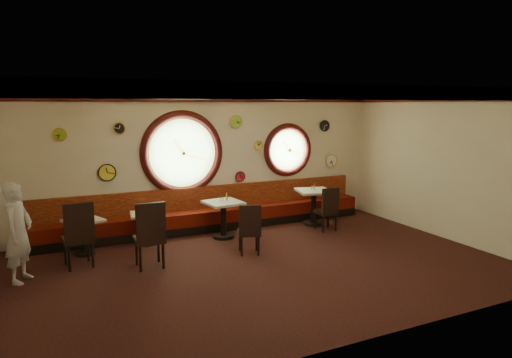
% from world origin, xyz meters
% --- Properties ---
extents(floor, '(9.00, 6.00, 0.00)m').
position_xyz_m(floor, '(0.00, 0.00, 0.00)').
color(floor, black).
rests_on(floor, ground).
extents(ceiling, '(9.00, 6.00, 0.02)m').
position_xyz_m(ceiling, '(0.00, 0.00, 3.20)').
color(ceiling, gold).
rests_on(ceiling, wall_back).
extents(wall_back, '(9.00, 0.02, 3.20)m').
position_xyz_m(wall_back, '(0.00, 3.00, 1.60)').
color(wall_back, beige).
rests_on(wall_back, floor).
extents(wall_front, '(9.00, 0.02, 3.20)m').
position_xyz_m(wall_front, '(0.00, -3.00, 1.60)').
color(wall_front, beige).
rests_on(wall_front, floor).
extents(wall_right, '(0.02, 6.00, 3.20)m').
position_xyz_m(wall_right, '(4.50, 0.00, 1.60)').
color(wall_right, beige).
rests_on(wall_right, floor).
extents(molding_back, '(9.00, 0.10, 0.18)m').
position_xyz_m(molding_back, '(0.00, 2.95, 3.11)').
color(molding_back, '#320A09').
rests_on(molding_back, wall_back).
extents(molding_front, '(9.00, 0.10, 0.18)m').
position_xyz_m(molding_front, '(0.00, -2.95, 3.11)').
color(molding_front, '#320A09').
rests_on(molding_front, wall_back).
extents(molding_right, '(0.10, 6.00, 0.18)m').
position_xyz_m(molding_right, '(4.45, 0.00, 3.11)').
color(molding_right, '#320A09').
rests_on(molding_right, wall_back).
extents(banquette_base, '(8.00, 0.55, 0.20)m').
position_xyz_m(banquette_base, '(0.00, 2.72, 0.10)').
color(banquette_base, black).
rests_on(banquette_base, floor).
extents(banquette_seat, '(8.00, 0.55, 0.30)m').
position_xyz_m(banquette_seat, '(0.00, 2.72, 0.35)').
color(banquette_seat, '#540E07').
rests_on(banquette_seat, banquette_base).
extents(banquette_back, '(8.00, 0.10, 0.55)m').
position_xyz_m(banquette_back, '(0.00, 2.94, 0.75)').
color(banquette_back, '#65080C').
rests_on(banquette_back, wall_back).
extents(porthole_left_glass, '(1.66, 0.02, 1.66)m').
position_xyz_m(porthole_left_glass, '(-0.60, 3.00, 1.85)').
color(porthole_left_glass, '#9FCC7A').
rests_on(porthole_left_glass, wall_back).
extents(porthole_left_frame, '(1.98, 0.18, 1.98)m').
position_xyz_m(porthole_left_frame, '(-0.60, 2.98, 1.85)').
color(porthole_left_frame, '#320A09').
rests_on(porthole_left_frame, wall_back).
extents(porthole_left_ring, '(1.61, 0.03, 1.61)m').
position_xyz_m(porthole_left_ring, '(-0.60, 2.95, 1.85)').
color(porthole_left_ring, gold).
rests_on(porthole_left_ring, wall_back).
extents(porthole_right_glass, '(1.10, 0.02, 1.10)m').
position_xyz_m(porthole_right_glass, '(2.20, 3.00, 1.80)').
color(porthole_right_glass, '#9FCC7A').
rests_on(porthole_right_glass, wall_back).
extents(porthole_right_frame, '(1.38, 0.18, 1.38)m').
position_xyz_m(porthole_right_frame, '(2.20, 2.98, 1.80)').
color(porthole_right_frame, '#320A09').
rests_on(porthole_right_frame, wall_back).
extents(porthole_right_ring, '(1.09, 0.03, 1.09)m').
position_xyz_m(porthole_right_ring, '(2.20, 2.95, 1.80)').
color(porthole_right_ring, gold).
rests_on(porthole_right_ring, wall_back).
extents(wall_clock_0, '(0.30, 0.03, 0.30)m').
position_xyz_m(wall_clock_0, '(0.75, 2.96, 2.55)').
color(wall_clock_0, '#81BA3A').
rests_on(wall_clock_0, wall_back).
extents(wall_clock_1, '(0.28, 0.03, 0.28)m').
position_xyz_m(wall_clock_1, '(3.30, 2.96, 2.40)').
color(wall_clock_1, black).
rests_on(wall_clock_1, wall_back).
extents(wall_clock_2, '(0.26, 0.03, 0.26)m').
position_xyz_m(wall_clock_2, '(-3.20, 2.96, 2.35)').
color(wall_clock_2, '#88BA25').
rests_on(wall_clock_2, wall_back).
extents(wall_clock_3, '(0.24, 0.03, 0.24)m').
position_xyz_m(wall_clock_3, '(0.85, 2.96, 1.20)').
color(wall_clock_3, red).
rests_on(wall_clock_3, wall_back).
extents(wall_clock_4, '(0.36, 0.03, 0.36)m').
position_xyz_m(wall_clock_4, '(-2.30, 2.96, 1.50)').
color(wall_clock_4, yellow).
rests_on(wall_clock_4, wall_back).
extents(wall_clock_5, '(0.22, 0.03, 0.22)m').
position_xyz_m(wall_clock_5, '(1.35, 2.96, 1.95)').
color(wall_clock_5, '#DDD049').
rests_on(wall_clock_5, wall_back).
extents(wall_clock_6, '(0.24, 0.03, 0.24)m').
position_xyz_m(wall_clock_6, '(-2.00, 2.96, 2.45)').
color(wall_clock_6, black).
rests_on(wall_clock_6, wall_back).
extents(wall_clock_7, '(0.34, 0.03, 0.34)m').
position_xyz_m(wall_clock_7, '(3.55, 2.96, 1.45)').
color(wall_clock_7, white).
rests_on(wall_clock_7, wall_back).
extents(table_a, '(0.85, 0.85, 0.72)m').
position_xyz_m(table_a, '(-2.91, 2.09, 0.45)').
color(table_a, black).
rests_on(table_a, floor).
extents(table_b, '(0.71, 0.71, 0.69)m').
position_xyz_m(table_b, '(-1.65, 2.24, 0.43)').
color(table_b, black).
rests_on(table_b, floor).
extents(table_c, '(0.84, 0.84, 0.83)m').
position_xyz_m(table_c, '(0.02, 1.99, 0.53)').
color(table_c, black).
rests_on(table_c, floor).
extents(table_d, '(0.97, 0.97, 0.88)m').
position_xyz_m(table_d, '(2.46, 2.10, 0.55)').
color(table_d, black).
rests_on(table_d, floor).
extents(chair_a, '(0.57, 0.57, 0.77)m').
position_xyz_m(chair_a, '(-3.05, 1.31, 0.71)').
color(chair_a, black).
rests_on(chair_a, floor).
extents(chair_b, '(0.54, 0.54, 0.77)m').
position_xyz_m(chair_b, '(-1.89, 0.73, 0.72)').
color(chair_b, black).
rests_on(chair_b, floor).
extents(chair_c, '(0.54, 0.54, 0.64)m').
position_xyz_m(chair_c, '(0.07, 0.67, 0.59)').
color(chair_c, black).
rests_on(chair_c, floor).
extents(chair_d, '(0.46, 0.46, 0.65)m').
position_xyz_m(chair_d, '(2.45, 1.45, 0.60)').
color(chair_d, black).
rests_on(chair_d, floor).
extents(condiment_a_salt, '(0.04, 0.04, 0.10)m').
position_xyz_m(condiment_a_salt, '(-2.94, 2.14, 0.77)').
color(condiment_a_salt, silver).
rests_on(condiment_a_salt, table_a).
extents(condiment_b_salt, '(0.03, 0.03, 0.10)m').
position_xyz_m(condiment_b_salt, '(-1.67, 2.32, 0.74)').
color(condiment_b_salt, silver).
rests_on(condiment_b_salt, table_b).
extents(condiment_c_salt, '(0.03, 0.03, 0.09)m').
position_xyz_m(condiment_c_salt, '(-0.05, 2.01, 0.88)').
color(condiment_c_salt, silver).
rests_on(condiment_c_salt, table_c).
extents(condiment_d_salt, '(0.04, 0.04, 0.11)m').
position_xyz_m(condiment_d_salt, '(2.41, 2.11, 0.93)').
color(condiment_d_salt, silver).
rests_on(condiment_d_salt, table_d).
extents(condiment_a_pepper, '(0.04, 0.04, 0.11)m').
position_xyz_m(condiment_a_pepper, '(-2.84, 2.05, 0.78)').
color(condiment_a_pepper, silver).
rests_on(condiment_a_pepper, table_a).
extents(condiment_b_pepper, '(0.04, 0.04, 0.11)m').
position_xyz_m(condiment_b_pepper, '(-1.68, 2.22, 0.74)').
color(condiment_b_pepper, silver).
rests_on(condiment_b_pepper, table_b).
extents(condiment_c_pepper, '(0.03, 0.03, 0.10)m').
position_xyz_m(condiment_c_pepper, '(-0.00, 1.95, 0.88)').
color(condiment_c_pepper, silver).
rests_on(condiment_c_pepper, table_c).
extents(condiment_d_pepper, '(0.04, 0.04, 0.11)m').
position_xyz_m(condiment_d_pepper, '(2.45, 2.05, 0.93)').
color(condiment_d_pepper, silver).
rests_on(condiment_d_pepper, table_d).
extents(condiment_a_bottle, '(0.05, 0.05, 0.17)m').
position_xyz_m(condiment_a_bottle, '(-2.77, 2.19, 0.80)').
color(condiment_a_bottle, gold).
rests_on(condiment_a_bottle, table_a).
extents(condiment_b_bottle, '(0.05, 0.05, 0.16)m').
position_xyz_m(condiment_b_bottle, '(-1.55, 2.28, 0.77)').
color(condiment_b_bottle, gold).
rests_on(condiment_b_bottle, table_b).
extents(condiment_c_bottle, '(0.05, 0.05, 0.18)m').
position_xyz_m(condiment_c_bottle, '(0.13, 2.05, 0.92)').
color(condiment_c_bottle, gold).
rests_on(condiment_c_bottle, table_c).
extents(condiment_d_bottle, '(0.04, 0.04, 0.14)m').
position_xyz_m(condiment_d_bottle, '(2.56, 2.25, 0.95)').
color(condiment_d_bottle, gold).
rests_on(condiment_d_bottle, table_d).
extents(waiter, '(0.63, 0.74, 1.70)m').
position_xyz_m(waiter, '(-4.00, 1.07, 0.85)').
color(waiter, silver).
rests_on(waiter, floor).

